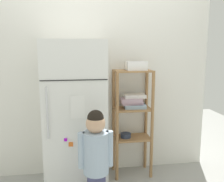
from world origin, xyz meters
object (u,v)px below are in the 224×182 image
Objects in this scene: child_standing at (96,152)px; pantry_shelf_unit at (132,112)px; fruit_bin at (136,67)px; refrigerator at (75,115)px.

pantry_shelf_unit is (0.49, 0.67, 0.18)m from child_standing.
fruit_bin is (0.52, 0.66, 0.70)m from child_standing.
refrigerator reaches higher than fruit_bin.
fruit_bin is at bearing 51.98° from child_standing.
pantry_shelf_unit is at bearing 53.99° from child_standing.
refrigerator is at bearing 108.24° from child_standing.
fruit_bin is at bearing -14.29° from pantry_shelf_unit.
fruit_bin is (0.03, -0.01, 0.52)m from pantry_shelf_unit.
refrigerator is 0.59m from child_standing.
pantry_shelf_unit is at bearing 12.30° from refrigerator.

